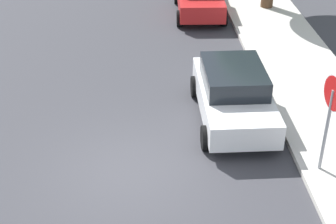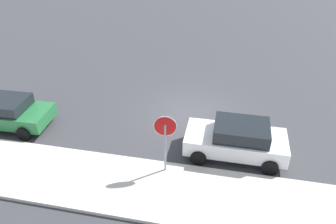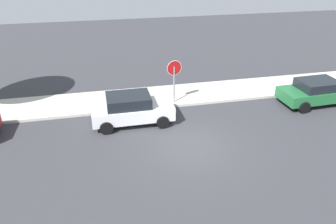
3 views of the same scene
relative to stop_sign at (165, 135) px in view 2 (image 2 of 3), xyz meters
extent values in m
plane|color=#38383D|center=(-0.30, -4.48, -1.80)|extent=(60.00, 60.00, 0.00)
cube|color=beige|center=(-0.30, 1.04, -1.73)|extent=(32.00, 2.98, 0.14)
cylinder|color=gray|center=(0.00, 0.00, -0.67)|extent=(0.08, 0.08, 2.25)
cylinder|color=white|center=(0.00, 0.00, 0.37)|extent=(0.84, 0.14, 0.84)
cylinder|color=red|center=(0.00, 0.00, 0.37)|extent=(0.78, 0.14, 0.79)
cube|color=white|center=(-2.56, -1.66, -1.16)|extent=(4.05, 1.84, 0.67)
cube|color=black|center=(-2.74, -1.65, -0.55)|extent=(2.16, 1.61, 0.54)
cylinder|color=black|center=(-1.18, -0.75, -1.48)|extent=(0.64, 0.22, 0.64)
cylinder|color=black|center=(-1.18, -2.57, -1.48)|extent=(0.64, 0.22, 0.64)
cylinder|color=black|center=(-3.93, -0.74, -1.48)|extent=(0.64, 0.22, 0.64)
cylinder|color=black|center=(-3.94, -2.56, -1.48)|extent=(0.64, 0.22, 0.64)
cube|color=#236B38|center=(8.08, -1.66, -1.19)|extent=(4.53, 1.97, 0.61)
cube|color=black|center=(7.89, -1.67, -0.64)|extent=(2.19, 1.67, 0.49)
cylinder|color=black|center=(6.53, -0.80, -1.48)|extent=(0.65, 0.24, 0.64)
cylinder|color=black|center=(6.59, -2.62, -1.48)|extent=(0.65, 0.24, 0.64)
camera|label=1|loc=(9.56, -4.18, 5.79)|focal=55.00mm
camera|label=2|loc=(-2.04, 9.28, 6.97)|focal=35.00mm
camera|label=3|loc=(-4.03, -16.47, 6.23)|focal=35.00mm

